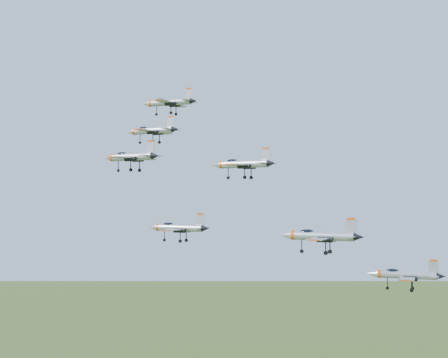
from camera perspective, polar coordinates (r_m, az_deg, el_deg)
The scene contains 7 objects.
jet_lead at distance 139.78m, azimuth -5.12°, elevation 7.00°, with size 13.48×11.47×3.67m.
jet_left_high at distance 126.43m, azimuth -6.67°, elevation 4.43°, with size 12.66×10.63×3.40m.
jet_right_high at distance 115.97m, azimuth -8.59°, elevation 2.03°, with size 13.42×11.14×3.59m.
jet_left_low at distance 117.34m, azimuth 1.64°, elevation 1.39°, with size 13.85×11.55×3.70m.
jet_right_low at distance 104.28m, azimuth -4.28°, elevation -4.45°, with size 11.52×9.74×3.11m.
jet_trail at distance 98.26m, azimuth 8.75°, elevation -5.14°, with size 13.42×11.35×3.62m.
jet_extra at distance 114.18m, azimuth 16.17°, elevation -8.39°, with size 13.01×11.14×3.58m.
Camera 1 is at (80.03, -91.72, 138.08)m, focal length 50.00 mm.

